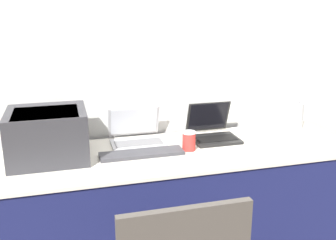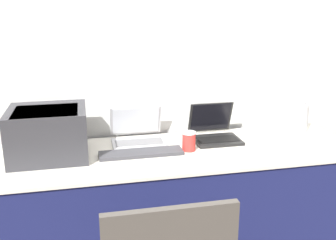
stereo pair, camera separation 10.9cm
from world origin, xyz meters
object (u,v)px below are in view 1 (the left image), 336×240
Objects in this scene: laptop_right at (213,131)px; coffee_cup at (189,141)px; metal_pitcher at (295,115)px; external_keyboard at (142,154)px; laptop_left at (137,135)px; printer at (48,133)px.

laptop_right is 0.26m from coffee_cup.
laptop_right is 1.26× the size of metal_pitcher.
external_keyboard is at bearing -169.46° from metal_pitcher.
laptop_right is at bearing -6.09° from laptop_left.
printer is 0.54m from laptop_left.
external_keyboard is 4.21× the size of coffee_cup.
laptop_left is 0.68× the size of external_keyboard.
external_keyboard is at bearing -9.20° from printer.
laptop_right reaches higher than external_keyboard.
metal_pitcher is at bearing 4.41° from printer.
printer is 1.00m from laptop_right.
external_keyboard is (0.50, -0.08, -0.14)m from printer.
printer reaches higher than external_keyboard.
printer reaches higher than metal_pitcher.
printer is 0.79m from coffee_cup.
laptop_left is (0.51, 0.14, -0.10)m from printer.
metal_pitcher is (1.08, -0.02, 0.05)m from laptop_left.
external_keyboard is at bearing -178.05° from coffee_cup.
printer reaches higher than laptop_left.
printer is at bearing 174.78° from coffee_cup.
external_keyboard is 0.28m from coffee_cup.
laptop_right is 0.61m from metal_pitcher.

